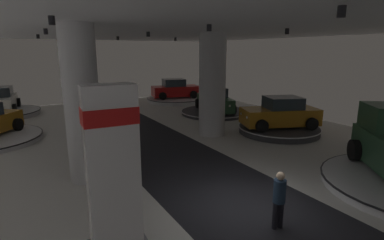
# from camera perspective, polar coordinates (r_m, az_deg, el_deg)

# --- Properties ---
(ground) EXTENTS (24.00, 44.00, 0.06)m
(ground) POSITION_cam_1_polar(r_m,az_deg,el_deg) (9.56, 10.54, -16.14)
(ground) COLOR silver
(ceiling_with_spotlights) EXTENTS (24.00, 44.00, 0.39)m
(ceiling_with_spotlights) POSITION_cam_1_polar(r_m,az_deg,el_deg) (8.41, 12.20, 19.24)
(ceiling_with_spotlights) COLOR silver
(column_left) EXTENTS (1.19, 1.19, 5.50)m
(column_left) POSITION_cam_1_polar(r_m,az_deg,el_deg) (11.14, -20.14, 2.68)
(column_left) COLOR silver
(column_left) RESTS_ON ground
(column_right) EXTENTS (1.45, 1.45, 5.50)m
(column_right) POSITION_cam_1_polar(r_m,az_deg,el_deg) (16.47, 3.86, 6.58)
(column_right) COLOR silver
(column_right) RESTS_ON ground
(brand_sign_pylon) EXTENTS (1.30, 0.72, 3.93)m
(brand_sign_pylon) POSITION_cam_1_polar(r_m,az_deg,el_deg) (6.85, -14.74, -9.40)
(brand_sign_pylon) COLOR slate
(brand_sign_pylon) RESTS_ON ground
(display_platform_far_right) EXTENTS (4.96, 4.96, 0.25)m
(display_platform_far_right) POSITION_cam_1_polar(r_m,az_deg,el_deg) (22.34, 4.27, 1.51)
(display_platform_far_right) COLOR #333338
(display_platform_far_right) RESTS_ON ground
(display_car_far_right) EXTENTS (3.28, 4.56, 1.71)m
(display_car_far_right) POSITION_cam_1_polar(r_m,az_deg,el_deg) (22.21, 4.29, 3.73)
(display_car_far_right) COLOR #2D5638
(display_car_far_right) RESTS_ON display_platform_far_right
(display_platform_mid_right) EXTENTS (4.57, 4.57, 0.36)m
(display_platform_mid_right) POSITION_cam_1_polar(r_m,az_deg,el_deg) (17.88, 16.10, -1.71)
(display_platform_mid_right) COLOR #333338
(display_platform_mid_right) RESTS_ON ground
(display_car_mid_right) EXTENTS (4.57, 3.35, 1.71)m
(display_car_mid_right) POSITION_cam_1_polar(r_m,az_deg,el_deg) (17.69, 16.38, 1.20)
(display_car_mid_right) COLOR #B77519
(display_car_mid_right) RESTS_ON display_platform_mid_right
(display_platform_deep_right) EXTENTS (5.22, 5.22, 0.36)m
(display_platform_deep_right) POSITION_cam_1_polar(r_m,az_deg,el_deg) (27.85, -3.12, 3.95)
(display_platform_deep_right) COLOR silver
(display_platform_deep_right) RESTS_ON ground
(display_car_deep_right) EXTENTS (4.49, 2.92, 1.71)m
(display_car_deep_right) POSITION_cam_1_polar(r_m,az_deg,el_deg) (27.71, -3.21, 5.84)
(display_car_deep_right) COLOR red
(display_car_deep_right) RESTS_ON display_platform_deep_right
(display_platform_deep_left) EXTENTS (5.10, 5.10, 0.35)m
(display_platform_deep_left) POSITION_cam_1_polar(r_m,az_deg,el_deg) (25.67, -32.36, 1.13)
(display_platform_deep_left) COLOR #B7B7BC
(display_platform_deep_left) RESTS_ON ground
(display_car_deep_left) EXTENTS (2.58, 4.37, 1.71)m
(display_car_deep_left) POSITION_cam_1_polar(r_m,az_deg,el_deg) (25.55, -32.60, 3.16)
(display_car_deep_left) COLOR silver
(display_car_deep_left) RESTS_ON display_platform_deep_left
(visitor_walking_near) EXTENTS (0.32, 0.32, 1.59)m
(visitor_walking_near) POSITION_cam_1_polar(r_m,az_deg,el_deg) (8.35, 16.19, -13.78)
(visitor_walking_near) COLOR black
(visitor_walking_near) RESTS_ON ground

